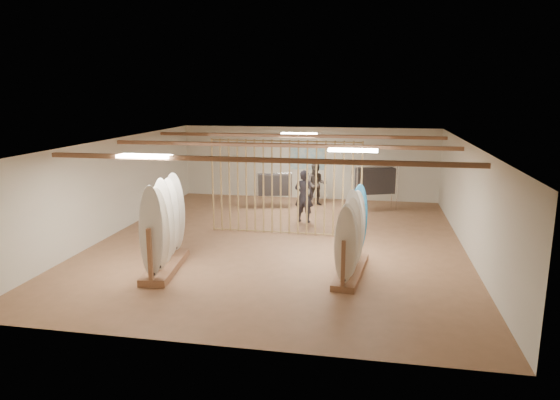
% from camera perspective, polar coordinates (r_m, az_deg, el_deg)
% --- Properties ---
extents(floor, '(12.00, 12.00, 0.00)m').
position_cam_1_polar(floor, '(14.12, -0.00, -4.76)').
color(floor, '#976949').
rests_on(floor, ground).
extents(ceiling, '(12.00, 12.00, 0.00)m').
position_cam_1_polar(ceiling, '(13.57, -0.00, 6.62)').
color(ceiling, gray).
rests_on(ceiling, ground).
extents(wall_back, '(12.00, 0.00, 12.00)m').
position_cam_1_polar(wall_back, '(19.62, 3.23, 4.24)').
color(wall_back, silver).
rests_on(wall_back, ground).
extents(wall_front, '(12.00, 0.00, 12.00)m').
position_cam_1_polar(wall_front, '(8.16, -7.84, -7.47)').
color(wall_front, silver).
rests_on(wall_front, ground).
extents(wall_left, '(0.00, 12.00, 12.00)m').
position_cam_1_polar(wall_left, '(15.48, -18.52, 1.45)').
color(wall_left, silver).
rests_on(wall_left, ground).
extents(wall_right, '(0.00, 12.00, 12.00)m').
position_cam_1_polar(wall_right, '(13.78, 20.89, -0.00)').
color(wall_right, silver).
rests_on(wall_right, ground).
extents(ceiling_slats, '(9.50, 6.12, 0.10)m').
position_cam_1_polar(ceiling_slats, '(13.57, -0.00, 6.28)').
color(ceiling_slats, '#906041').
rests_on(ceiling_slats, ground).
extents(light_panels, '(1.20, 0.35, 0.06)m').
position_cam_1_polar(light_panels, '(13.57, -0.00, 6.37)').
color(light_panels, white).
rests_on(light_panels, ground).
extents(bamboo_partition, '(4.45, 0.05, 2.78)m').
position_cam_1_polar(bamboo_partition, '(14.55, 0.58, 1.43)').
color(bamboo_partition, '#A78851').
rests_on(bamboo_partition, ground).
extents(poster, '(1.40, 0.03, 0.90)m').
position_cam_1_polar(poster, '(19.57, 3.23, 4.81)').
color(poster, teal).
rests_on(poster, ground).
extents(rack_left, '(0.89, 2.36, 2.19)m').
position_cam_1_polar(rack_left, '(12.05, -13.08, -4.40)').
color(rack_left, '#906041').
rests_on(rack_left, floor).
extents(rack_right, '(0.78, 2.38, 1.89)m').
position_cam_1_polar(rack_right, '(11.58, 8.19, -5.40)').
color(rack_right, '#906041').
rests_on(rack_right, floor).
extents(clothing_rack_a, '(1.22, 0.54, 1.33)m').
position_cam_1_polar(clothing_rack_a, '(17.91, -0.67, 1.75)').
color(clothing_rack_a, silver).
rests_on(clothing_rack_a, floor).
extents(clothing_rack_b, '(1.43, 0.86, 1.61)m').
position_cam_1_polar(clothing_rack_b, '(17.97, 10.81, 2.15)').
color(clothing_rack_b, silver).
rests_on(clothing_rack_b, floor).
extents(shopper_a, '(0.76, 0.57, 1.93)m').
position_cam_1_polar(shopper_a, '(16.00, 2.76, 0.84)').
color(shopper_a, '#28272E').
rests_on(shopper_a, floor).
extents(shopper_b, '(0.92, 0.74, 1.79)m').
position_cam_1_polar(shopper_b, '(18.44, 4.18, 2.12)').
color(shopper_b, '#372F2A').
rests_on(shopper_b, floor).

